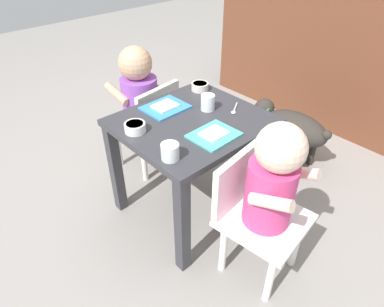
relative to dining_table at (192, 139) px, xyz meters
The scene contains 13 objects.
ground_plane 0.39m from the dining_table, ahead, with size 7.00×7.00×0.00m, color gray.
kitchen_cabinet_back 1.24m from the dining_table, 90.00° to the left, with size 1.73×0.30×0.88m, color brown.
dining_table is the anchor object (origin of this frame).
seated_child_left 0.42m from the dining_table, behind, with size 0.32×0.32×0.66m.
seated_child_right 0.42m from the dining_table, ahead, with size 0.31×0.31×0.66m.
dog 0.68m from the dining_table, 83.02° to the left, with size 0.46×0.21×0.31m.
food_tray_left 0.18m from the dining_table, behind, with size 0.15×0.18×0.02m.
food_tray_right 0.18m from the dining_table, ahead, with size 0.15×0.17×0.02m.
water_cup_left 0.16m from the dining_table, 99.78° to the left, with size 0.06×0.06×0.07m.
water_cup_right 0.29m from the dining_table, 58.06° to the right, with size 0.06×0.06×0.06m.
cereal_bowl_right_side 0.29m from the dining_table, 129.98° to the left, with size 0.08×0.08×0.03m.
cereal_bowl_left_side 0.26m from the dining_table, 109.81° to the right, with size 0.08×0.08×0.04m.
spoon_by_left_tray 0.22m from the dining_table, 71.42° to the left, with size 0.06×0.09×0.01m.
Camera 1 is at (0.87, -0.79, 1.17)m, focal length 31.70 mm.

